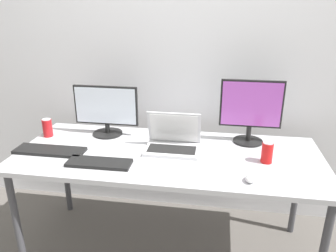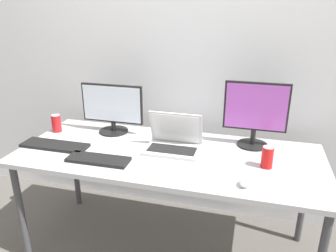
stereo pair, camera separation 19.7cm
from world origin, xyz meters
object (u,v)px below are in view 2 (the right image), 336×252
at_px(keyboard_aux, 55,145).
at_px(keyboard_main, 98,159).
at_px(soda_can_near_keyboard, 267,157).
at_px(soda_can_by_laptop, 56,123).
at_px(laptop_silver, 174,141).
at_px(monitor_left, 112,108).
at_px(work_desk, 168,161).
at_px(monitor_center, 255,112).
at_px(mouse_by_keyboard, 245,182).

bearing_deg(keyboard_aux, keyboard_main, -16.71).
relative_size(soda_can_near_keyboard, soda_can_by_laptop, 1.00).
xyz_separation_m(laptop_silver, keyboard_main, (-0.39, -0.28, -0.05)).
bearing_deg(monitor_left, laptop_silver, -19.64).
bearing_deg(work_desk, soda_can_near_keyboard, -2.97).
relative_size(monitor_center, keyboard_main, 1.13).
bearing_deg(mouse_by_keyboard, keyboard_main, -168.63).
xyz_separation_m(work_desk, soda_can_by_laptop, (-0.87, 0.14, 0.12)).
bearing_deg(monitor_center, monitor_left, -178.99).
distance_m(work_desk, soda_can_by_laptop, 0.89).
xyz_separation_m(monitor_left, keyboard_aux, (-0.26, -0.34, -0.17)).
bearing_deg(monitor_center, keyboard_main, -151.67).
xyz_separation_m(laptop_silver, keyboard_aux, (-0.75, -0.16, -0.05)).
distance_m(work_desk, mouse_by_keyboard, 0.56).
xyz_separation_m(monitor_left, monitor_center, (0.97, 0.02, 0.05)).
bearing_deg(soda_can_by_laptop, work_desk, -9.03).
bearing_deg(work_desk, monitor_left, 153.30).
height_order(monitor_center, laptop_silver, monitor_center).
bearing_deg(monitor_center, soda_can_near_keyboard, -73.12).
xyz_separation_m(monitor_center, keyboard_aux, (-1.23, -0.36, -0.22)).
bearing_deg(keyboard_main, soda_can_near_keyboard, 10.06).
bearing_deg(soda_can_near_keyboard, mouse_by_keyboard, -113.89).
xyz_separation_m(work_desk, keyboard_aux, (-0.73, -0.10, 0.07)).
height_order(work_desk, monitor_left, monitor_left).
xyz_separation_m(monitor_center, keyboard_main, (-0.87, -0.47, -0.22)).
xyz_separation_m(keyboard_aux, soda_can_near_keyboard, (1.32, 0.07, 0.05)).
bearing_deg(monitor_left, keyboard_aux, -127.33).
distance_m(mouse_by_keyboard, soda_can_by_laptop, 1.41).
bearing_deg(work_desk, keyboard_aux, -171.94).
relative_size(monitor_center, mouse_by_keyboard, 4.59).
distance_m(laptop_silver, soda_can_near_keyboard, 0.57).
xyz_separation_m(keyboard_aux, soda_can_by_laptop, (-0.14, 0.24, 0.05)).
bearing_deg(keyboard_main, mouse_by_keyboard, -4.39).
distance_m(keyboard_aux, mouse_by_keyboard, 1.23).
bearing_deg(soda_can_near_keyboard, monitor_left, 165.82).
distance_m(monitor_left, mouse_by_keyboard, 1.09).
bearing_deg(monitor_center, soda_can_by_laptop, -175.16).
height_order(laptop_silver, keyboard_aux, laptop_silver).
xyz_separation_m(laptop_silver, mouse_by_keyboard, (0.46, -0.33, -0.04)).
height_order(keyboard_main, mouse_by_keyboard, mouse_by_keyboard).
distance_m(monitor_center, mouse_by_keyboard, 0.56).
relative_size(keyboard_main, mouse_by_keyboard, 4.05).
height_order(monitor_left, soda_can_near_keyboard, monitor_left).
height_order(laptop_silver, keyboard_main, laptop_silver).
xyz_separation_m(monitor_center, mouse_by_keyboard, (-0.02, -0.52, -0.21)).
bearing_deg(soda_can_by_laptop, laptop_silver, -4.94).
height_order(monitor_left, mouse_by_keyboard, monitor_left).
height_order(monitor_left, laptop_silver, monitor_left).
bearing_deg(soda_can_near_keyboard, soda_can_by_laptop, 173.40).
height_order(work_desk, monitor_center, monitor_center).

